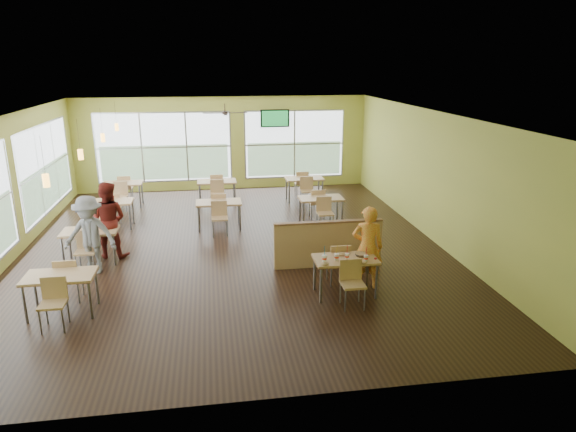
# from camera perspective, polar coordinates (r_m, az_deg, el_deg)

# --- Properties ---
(room) EXTENTS (12.00, 12.04, 3.20)m
(room) POSITION_cam_1_polar(r_m,az_deg,el_deg) (12.19, -6.28, 3.68)
(room) COLOR black
(room) RESTS_ON ground
(window_bays) EXTENTS (9.24, 10.24, 2.38)m
(window_bays) POSITION_cam_1_polar(r_m,az_deg,el_deg) (15.37, -16.78, 5.34)
(window_bays) COLOR white
(window_bays) RESTS_ON room
(main_table) EXTENTS (1.22, 1.52, 0.87)m
(main_table) POSITION_cam_1_polar(r_m,az_deg,el_deg) (9.93, 6.40, -5.31)
(main_table) COLOR tan
(main_table) RESTS_ON floor
(half_wall_divider) EXTENTS (2.40, 0.14, 1.04)m
(half_wall_divider) POSITION_cam_1_polar(r_m,az_deg,el_deg) (11.28, 4.49, -3.07)
(half_wall_divider) COLOR tan
(half_wall_divider) RESTS_ON floor
(dining_tables) EXTENTS (6.92, 8.72, 0.87)m
(dining_tables) POSITION_cam_1_polar(r_m,az_deg,el_deg) (14.09, -10.76, 1.22)
(dining_tables) COLOR tan
(dining_tables) RESTS_ON floor
(pendant_lights) EXTENTS (0.11, 7.31, 0.86)m
(pendant_lights) POSITION_cam_1_polar(r_m,az_deg,el_deg) (12.97, -20.94, 7.31)
(pendant_lights) COLOR #2D2119
(pendant_lights) RESTS_ON ceiling
(ceiling_fan) EXTENTS (1.25, 1.25, 0.29)m
(ceiling_fan) POSITION_cam_1_polar(r_m,az_deg,el_deg) (14.94, -7.02, 11.32)
(ceiling_fan) COLOR #2D2119
(ceiling_fan) RESTS_ON ceiling
(tv_backwall) EXTENTS (1.00, 0.07, 0.60)m
(tv_backwall) POSITION_cam_1_polar(r_m,az_deg,el_deg) (18.01, -1.46, 10.79)
(tv_backwall) COLOR black
(tv_backwall) RESTS_ON wall_back
(man_plaid) EXTENTS (0.69, 0.53, 1.69)m
(man_plaid) POSITION_cam_1_polar(r_m,az_deg,el_deg) (10.23, 8.82, -3.46)
(man_plaid) COLOR #E84D19
(man_plaid) RESTS_ON floor
(patron_maroon) EXTENTS (1.00, 0.87, 1.77)m
(patron_maroon) POSITION_cam_1_polar(r_m,az_deg,el_deg) (12.40, -19.37, -0.39)
(patron_maroon) COLOR maroon
(patron_maroon) RESTS_ON floor
(patron_grey) EXTENTS (1.19, 0.81, 1.70)m
(patron_grey) POSITION_cam_1_polar(r_m,az_deg,el_deg) (11.56, -21.16, -1.99)
(patron_grey) COLOR slate
(patron_grey) RESTS_ON floor
(cup_blue) EXTENTS (0.10, 0.10, 0.35)m
(cup_blue) POSITION_cam_1_polar(r_m,az_deg,el_deg) (9.66, 4.07, -4.69)
(cup_blue) COLOR white
(cup_blue) RESTS_ON main_table
(cup_yellow) EXTENTS (0.09, 0.09, 0.34)m
(cup_yellow) POSITION_cam_1_polar(r_m,az_deg,el_deg) (9.75, 5.42, -4.52)
(cup_yellow) COLOR white
(cup_yellow) RESTS_ON main_table
(cup_red_near) EXTENTS (0.09, 0.09, 0.31)m
(cup_red_near) POSITION_cam_1_polar(r_m,az_deg,el_deg) (9.82, 6.57, -4.45)
(cup_red_near) COLOR white
(cup_red_near) RESTS_ON main_table
(cup_red_far) EXTENTS (0.09, 0.09, 0.32)m
(cup_red_far) POSITION_cam_1_polar(r_m,az_deg,el_deg) (9.77, 8.66, -4.63)
(cup_red_far) COLOR white
(cup_red_far) RESTS_ON main_table
(food_basket) EXTENTS (0.24, 0.24, 0.05)m
(food_basket) POSITION_cam_1_polar(r_m,az_deg,el_deg) (10.02, 8.11, -4.25)
(food_basket) COLOR black
(food_basket) RESTS_ON main_table
(ketchup_cup) EXTENTS (0.05, 0.05, 0.02)m
(ketchup_cup) POSITION_cam_1_polar(r_m,az_deg,el_deg) (9.92, 9.70, -4.68)
(ketchup_cup) COLOR #AA1914
(ketchup_cup) RESTS_ON main_table
(wrapper_left) EXTENTS (0.15, 0.14, 0.04)m
(wrapper_left) POSITION_cam_1_polar(r_m,az_deg,el_deg) (9.54, 4.16, -5.31)
(wrapper_left) COLOR #A77D50
(wrapper_left) RESTS_ON main_table
(wrapper_mid) EXTENTS (0.19, 0.18, 0.05)m
(wrapper_mid) POSITION_cam_1_polar(r_m,az_deg,el_deg) (10.02, 5.97, -4.21)
(wrapper_mid) COLOR #A77D50
(wrapper_mid) RESTS_ON main_table
(wrapper_right) EXTENTS (0.14, 0.13, 0.03)m
(wrapper_right) POSITION_cam_1_polar(r_m,az_deg,el_deg) (9.69, 8.37, -5.12)
(wrapper_right) COLOR #A77D50
(wrapper_right) RESTS_ON main_table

